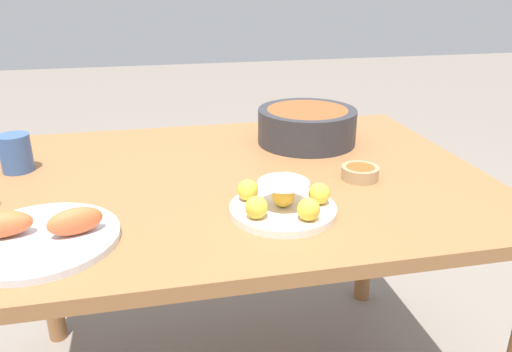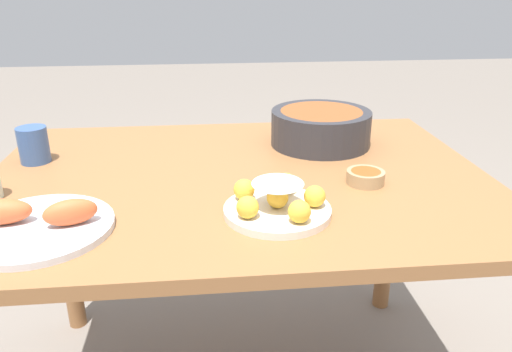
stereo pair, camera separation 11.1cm
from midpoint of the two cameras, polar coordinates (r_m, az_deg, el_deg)
dining_table at (r=1.27m, az=-5.03°, el=-4.09°), size 1.23×0.90×0.72m
cake_plate at (r=1.02m, az=0.03°, el=-3.01°), size 0.22×0.22×0.08m
serving_bowl at (r=1.45m, az=3.65°, el=5.81°), size 0.28×0.28×0.10m
sauce_bowl at (r=1.21m, az=9.27°, el=0.37°), size 0.09×0.09×0.03m
seafood_platter at (r=1.02m, az=-26.66°, el=-6.08°), size 0.29×0.29×0.07m
cup_far at (r=1.39m, az=-27.87°, el=2.29°), size 0.08×0.08×0.09m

